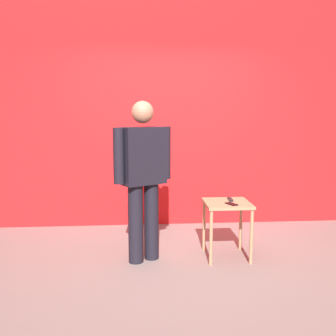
{
  "coord_description": "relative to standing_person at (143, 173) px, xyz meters",
  "views": [
    {
      "loc": [
        -0.37,
        -3.69,
        1.59
      ],
      "look_at": [
        -0.05,
        0.55,
        0.96
      ],
      "focal_mm": 40.8,
      "sensor_mm": 36.0,
      "label": 1
    }
  ],
  "objects": [
    {
      "name": "tv_remote",
      "position": [
        0.96,
        0.11,
        -0.32
      ],
      "size": [
        0.06,
        0.17,
        0.02
      ],
      "primitive_type": "cube",
      "rotation": [
        0.0,
        0.0,
        -0.07
      ],
      "color": "black",
      "rests_on": "side_table"
    },
    {
      "name": "back_wall_red",
      "position": [
        0.34,
        1.38,
        0.73
      ],
      "size": [
        5.12,
        0.12,
        3.36
      ],
      "primitive_type": "cube",
      "color": "red",
      "rests_on": "ground_plane"
    },
    {
      "name": "ground_plane",
      "position": [
        0.34,
        -0.26,
        -0.95
      ],
      "size": [
        12.0,
        12.0,
        0.0
      ],
      "primitive_type": "plane",
      "color": "gray"
    },
    {
      "name": "cell_phone",
      "position": [
        0.93,
        -0.08,
        -0.33
      ],
      "size": [
        0.13,
        0.16,
        0.01
      ],
      "primitive_type": "cube",
      "rotation": [
        0.0,
        0.0,
        0.46
      ],
      "color": "black",
      "rests_on": "side_table"
    },
    {
      "name": "standing_person",
      "position": [
        0.0,
        0.0,
        0.0
      ],
      "size": [
        0.64,
        0.42,
        1.7
      ],
      "color": "black",
      "rests_on": "ground_plane"
    },
    {
      "name": "side_table",
      "position": [
        0.91,
        0.02,
        -0.44
      ],
      "size": [
        0.49,
        0.49,
        0.62
      ],
      "color": "tan",
      "rests_on": "ground_plane"
    }
  ]
}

